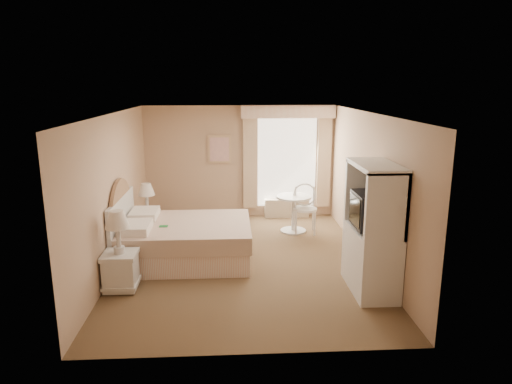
{
  "coord_description": "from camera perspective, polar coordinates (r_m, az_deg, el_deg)",
  "views": [
    {
      "loc": [
        -0.22,
        -7.3,
        2.96
      ],
      "look_at": [
        0.22,
        0.3,
        1.15
      ],
      "focal_mm": 32.0,
      "sensor_mm": 36.0,
      "label": 1
    }
  ],
  "objects": [
    {
      "name": "bed",
      "position": [
        7.93,
        -9.65,
        -5.86
      ],
      "size": [
        2.21,
        1.74,
        1.54
      ],
      "color": "#E3AB94",
      "rests_on": "room"
    },
    {
      "name": "window",
      "position": [
        10.17,
        3.93,
        4.21
      ],
      "size": [
        2.05,
        0.22,
        2.51
      ],
      "color": "white",
      "rests_on": "room"
    },
    {
      "name": "nightstand_far",
      "position": [
        9.16,
        -13.37,
        -3.16
      ],
      "size": [
        0.44,
        0.44,
        1.08
      ],
      "color": "silver",
      "rests_on": "room"
    },
    {
      "name": "round_table",
      "position": [
        9.3,
        4.72,
        -1.99
      ],
      "size": [
        0.71,
        0.71,
        0.75
      ],
      "color": "silver",
      "rests_on": "room"
    },
    {
      "name": "nightstand_near",
      "position": [
        7.0,
        -16.63,
        -8.25
      ],
      "size": [
        0.49,
        0.49,
        1.19
      ],
      "color": "silver",
      "rests_on": "room"
    },
    {
      "name": "room",
      "position": [
        7.5,
        -1.53,
        0.22
      ],
      "size": [
        4.21,
        5.51,
        2.51
      ],
      "color": "brown",
      "rests_on": "ground"
    },
    {
      "name": "cafe_chair",
      "position": [
        9.28,
        6.13,
        -1.56
      ],
      "size": [
        0.52,
        0.52,
        1.0
      ],
      "rotation": [
        0.0,
        0.0,
        -0.09
      ],
      "color": "silver",
      "rests_on": "room"
    },
    {
      "name": "framed_art",
      "position": [
        10.12,
        -4.59,
        5.35
      ],
      "size": [
        0.52,
        0.04,
        0.62
      ],
      "color": "tan",
      "rests_on": "room"
    },
    {
      "name": "armoire",
      "position": [
        6.8,
        14.34,
        -5.72
      ],
      "size": [
        0.57,
        1.13,
        1.89
      ],
      "color": "silver",
      "rests_on": "room"
    }
  ]
}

